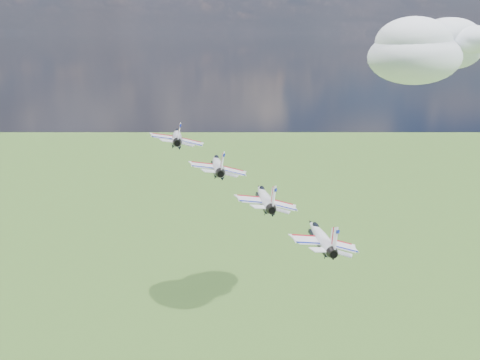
# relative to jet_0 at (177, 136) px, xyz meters

# --- Properties ---
(cloud_far) EXTENTS (64.93, 51.02, 25.51)m
(cloud_far) POSITION_rel_jet_0_xyz_m (96.30, 176.07, 12.37)
(cloud_far) COLOR white
(jet_0) EXTENTS (11.73, 14.77, 5.77)m
(jet_0) POSITION_rel_jet_0_xyz_m (0.00, 0.00, 0.00)
(jet_0) COLOR white
(jet_1) EXTENTS (11.73, 14.77, 5.77)m
(jet_1) POSITION_rel_jet_0_xyz_m (7.88, -7.67, -3.21)
(jet_1) COLOR white
(jet_2) EXTENTS (11.73, 14.77, 5.77)m
(jet_2) POSITION_rel_jet_0_xyz_m (15.76, -15.33, -6.42)
(jet_2) COLOR white
(jet_3) EXTENTS (11.73, 14.77, 5.77)m
(jet_3) POSITION_rel_jet_0_xyz_m (23.64, -23.00, -9.62)
(jet_3) COLOR white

